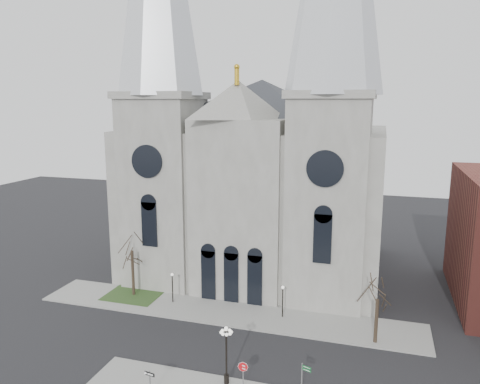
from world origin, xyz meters
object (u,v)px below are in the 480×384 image
(stop_sign, at_px, (243,369))
(street_name_sign, at_px, (303,377))
(globe_lamp, at_px, (226,348))
(one_way_sign, at_px, (150,379))

(stop_sign, distance_m, street_name_sign, 4.42)
(stop_sign, xyz_separation_m, street_name_sign, (4.38, 0.60, -0.15))
(stop_sign, xyz_separation_m, globe_lamp, (-1.42, 0.30, 1.34))
(globe_lamp, distance_m, street_name_sign, 5.99)
(globe_lamp, xyz_separation_m, street_name_sign, (5.80, 0.30, -1.49))
(stop_sign, distance_m, one_way_sign, 6.85)
(stop_sign, relative_size, one_way_sign, 1.10)
(stop_sign, height_order, street_name_sign, street_name_sign)
(street_name_sign, bearing_deg, stop_sign, -153.56)
(stop_sign, height_order, one_way_sign, stop_sign)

